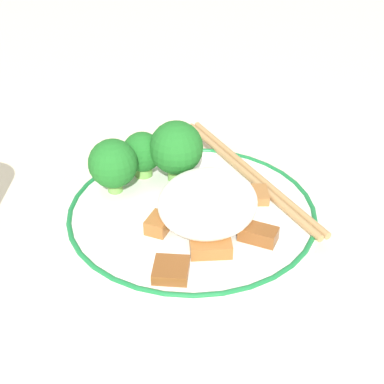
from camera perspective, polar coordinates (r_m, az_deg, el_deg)
ground_plane at (r=0.52m, az=0.00°, el=-3.23°), size 3.00×3.00×0.00m
plate at (r=0.52m, az=0.00°, el=-2.38°), size 0.24×0.24×0.02m
rice_mound at (r=0.49m, az=1.69°, el=-1.03°), size 0.11×0.09×0.04m
broccoli_back_left at (r=0.54m, az=-1.69°, el=4.66°), size 0.05×0.05×0.06m
broccoli_back_center at (r=0.55m, az=-5.32°, el=4.18°), size 0.04×0.04×0.05m
broccoli_back_right at (r=0.53m, az=-8.42°, el=2.97°), size 0.05×0.05×0.06m
meat_near_front at (r=0.47m, az=7.08°, el=-4.46°), size 0.03×0.04×0.01m
meat_near_left at (r=0.44m, az=-1.66°, el=-8.38°), size 0.03×0.03×0.01m
meat_near_right at (r=0.48m, az=-3.56°, el=-3.40°), size 0.03×0.02×0.01m
meat_near_back at (r=0.53m, az=6.18°, el=-0.31°), size 0.03×0.04×0.01m
meat_on_rice_edge at (r=0.46m, az=1.99°, el=-5.73°), size 0.03×0.04×0.01m
chopsticks at (r=0.57m, az=6.07°, el=2.09°), size 0.20×0.16×0.01m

